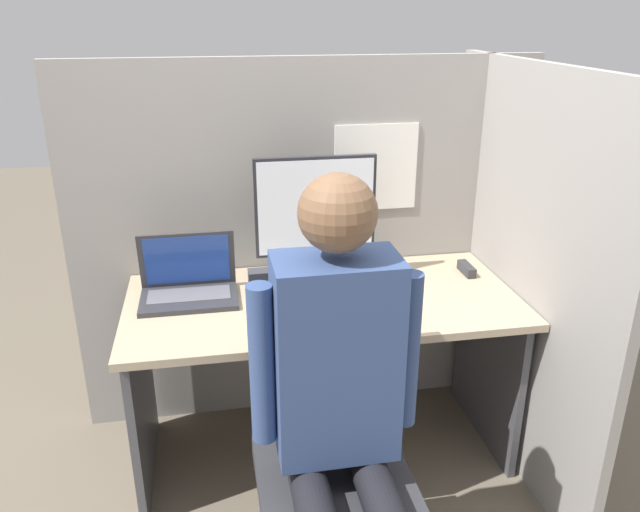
{
  "coord_description": "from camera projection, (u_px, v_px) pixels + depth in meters",
  "views": [
    {
      "loc": [
        -0.4,
        -1.79,
        1.78
      ],
      "look_at": [
        -0.04,
        0.18,
        0.98
      ],
      "focal_mm": 35.0,
      "sensor_mm": 36.0,
      "label": 1
    }
  ],
  "objects": [
    {
      "name": "laptop",
      "position": [
        189.0,
        286.0,
        2.4
      ],
      "size": [
        0.37,
        0.23,
        0.25
      ],
      "color": "#2D2D33",
      "rests_on": "desk"
    },
    {
      "name": "cubicle_panel_back",
      "position": [
        308.0,
        245.0,
        2.74
      ],
      "size": [
        2.01,
        0.05,
        1.6
      ],
      "color": "gray",
      "rests_on": "ground"
    },
    {
      "name": "carrot_toy",
      "position": [
        393.0,
        317.0,
        2.22
      ],
      "size": [
        0.05,
        0.16,
        0.05
      ],
      "color": "orange",
      "rests_on": "desk"
    },
    {
      "name": "ground_plane",
      "position": [
        340.0,
        511.0,
        2.36
      ],
      "size": [
        12.0,
        12.0,
        0.0
      ],
      "primitive_type": "plane",
      "color": "#665B4C"
    },
    {
      "name": "cubicle_panel_right",
      "position": [
        521.0,
        273.0,
        2.46
      ],
      "size": [
        0.04,
        1.36,
        1.6
      ],
      "color": "gray",
      "rests_on": "ground"
    },
    {
      "name": "monitor",
      "position": [
        316.0,
        214.0,
        2.46
      ],
      "size": [
        0.48,
        0.23,
        0.47
      ],
      "color": "#232328",
      "rests_on": "paper_box"
    },
    {
      "name": "mouse",
      "position": [
        255.0,
        315.0,
        2.25
      ],
      "size": [
        0.07,
        0.04,
        0.03
      ],
      "color": "silver",
      "rests_on": "desk"
    },
    {
      "name": "office_chair",
      "position": [
        328.0,
        436.0,
        1.95
      ],
      "size": [
        0.52,
        0.56,
        1.04
      ],
      "color": "#2D2D33",
      "rests_on": "ground"
    },
    {
      "name": "stapler",
      "position": [
        467.0,
        269.0,
        2.64
      ],
      "size": [
        0.04,
        0.12,
        0.04
      ],
      "color": "#2D2D33",
      "rests_on": "desk"
    },
    {
      "name": "desk",
      "position": [
        323.0,
        337.0,
        2.49
      ],
      "size": [
        1.51,
        0.72,
        0.73
      ],
      "color": "tan",
      "rests_on": "ground"
    },
    {
      "name": "paper_box",
      "position": [
        317.0,
        276.0,
        2.56
      ],
      "size": [
        0.33,
        0.26,
        0.05
      ],
      "color": "#236BAD",
      "rests_on": "desk"
    },
    {
      "name": "person",
      "position": [
        339.0,
        389.0,
        1.7
      ],
      "size": [
        0.48,
        0.43,
        1.4
      ],
      "color": "black",
      "rests_on": "ground"
    }
  ]
}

